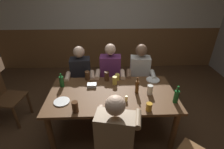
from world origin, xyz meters
TOP-DOWN VIEW (x-y plane):
  - ground_plane at (0.00, 0.00)m, footprint 7.13×7.13m
  - back_wall_upper at (0.00, 2.34)m, footprint 5.94×0.12m
  - back_wall_wainscot at (0.00, 2.34)m, footprint 5.94×0.12m
  - dining_table at (0.00, -0.08)m, footprint 1.85×0.96m
  - person_0 at (-0.55, 0.63)m, footprint 0.52×0.55m
  - person_1 at (-0.00, 0.63)m, footprint 0.53×0.54m
  - person_2 at (0.55, 0.63)m, footprint 0.53×0.56m
  - person_3 at (0.01, -0.78)m, footprint 0.58×0.58m
  - chair_empty_near_right at (-1.78, 0.24)m, footprint 0.51×0.51m
  - table_candle at (0.19, -0.27)m, footprint 0.04×0.04m
  - condiment_caddy at (-0.31, 0.11)m, footprint 0.14×0.10m
  - plate_0 at (0.69, 0.27)m, footprint 0.22×0.22m
  - plate_1 at (-0.69, -0.26)m, footprint 0.22×0.22m
  - bottle_0 at (0.36, -0.08)m, footprint 0.05×0.05m
  - bottle_1 at (0.84, -0.32)m, footprint 0.07×0.07m
  - bottle_2 at (-0.77, 0.14)m, footprint 0.07×0.07m
  - pint_glass_0 at (-0.39, 0.34)m, footprint 0.08×0.08m
  - pint_glass_1 at (0.10, 0.31)m, footprint 0.08×0.08m
  - pint_glass_2 at (-0.07, 0.29)m, footprint 0.07×0.07m
  - pint_glass_3 at (0.54, -0.11)m, footprint 0.08×0.08m
  - pint_glass_4 at (-0.47, -0.46)m, footprint 0.08×0.08m
  - pint_glass_5 at (0.45, -0.47)m, footprint 0.08×0.08m
  - pint_glass_6 at (0.05, 0.17)m, footprint 0.07×0.07m

SIDE VIEW (x-z plane):
  - ground_plane at x=0.00m, z-range 0.00..0.00m
  - chair_empty_near_right at x=-1.78m, z-range 0.04..0.92m
  - back_wall_wainscot at x=0.00m, z-range 0.00..1.09m
  - dining_table at x=0.00m, z-range 0.27..0.99m
  - person_0 at x=-0.55m, z-range 0.06..1.24m
  - person_2 at x=0.55m, z-range 0.06..1.26m
  - person_1 at x=0.00m, z-range 0.06..1.27m
  - person_3 at x=0.01m, z-range 0.06..1.29m
  - plate_0 at x=0.69m, z-range 0.72..0.74m
  - plate_1 at x=-0.69m, z-range 0.72..0.74m
  - condiment_caddy at x=-0.31m, z-range 0.72..0.77m
  - table_candle at x=0.19m, z-range 0.72..0.80m
  - pint_glass_1 at x=0.10m, z-range 0.72..0.82m
  - pint_glass_5 at x=0.45m, z-range 0.72..0.83m
  - pint_glass_6 at x=0.05m, z-range 0.72..0.85m
  - pint_glass_3 at x=0.54m, z-range 0.72..0.86m
  - pint_glass_0 at x=-0.39m, z-range 0.72..0.87m
  - pint_glass_4 at x=-0.47m, z-range 0.72..0.87m
  - pint_glass_2 at x=-0.07m, z-range 0.72..0.88m
  - bottle_2 at x=-0.77m, z-range 0.70..0.92m
  - bottle_1 at x=0.84m, z-range 0.69..0.95m
  - bottle_0 at x=0.36m, z-range 0.70..0.95m
  - back_wall_upper at x=0.00m, z-range 1.09..2.41m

